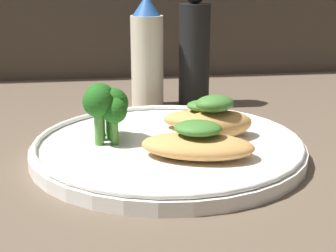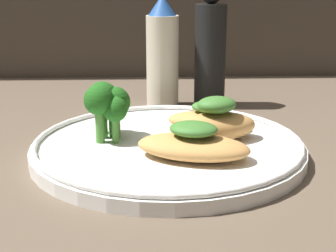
% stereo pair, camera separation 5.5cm
% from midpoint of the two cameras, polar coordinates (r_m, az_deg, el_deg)
% --- Properties ---
extents(ground_plane, '(1.80, 1.80, 0.01)m').
position_cam_midpoint_polar(ground_plane, '(0.57, -2.80, -3.83)').
color(ground_plane, brown).
extents(plate, '(0.30, 0.30, 0.02)m').
position_cam_midpoint_polar(plate, '(0.56, -2.83, -2.40)').
color(plate, white).
rests_on(plate, ground_plane).
extents(grilled_meat_front, '(0.13, 0.09, 0.04)m').
position_cam_midpoint_polar(grilled_meat_front, '(0.51, 0.23, -2.01)').
color(grilled_meat_front, tan).
rests_on(grilled_meat_front, plate).
extents(grilled_meat_middle, '(0.10, 0.07, 0.05)m').
position_cam_midpoint_polar(grilled_meat_middle, '(0.57, 2.40, 0.46)').
color(grilled_meat_middle, tan).
rests_on(grilled_meat_middle, plate).
extents(grilled_meat_back, '(0.10, 0.06, 0.03)m').
position_cam_midpoint_polar(grilled_meat_back, '(0.61, 1.25, 0.87)').
color(grilled_meat_back, tan).
rests_on(grilled_meat_back, plate).
extents(broccoli_bunch, '(0.05, 0.06, 0.06)m').
position_cam_midpoint_polar(broccoli_bunch, '(0.57, -9.73, 2.34)').
color(broccoli_bunch, '#4C8E38').
rests_on(broccoli_bunch, plate).
extents(sauce_bottle, '(0.05, 0.05, 0.16)m').
position_cam_midpoint_polar(sauce_bottle, '(0.75, -4.68, 7.88)').
color(sauce_bottle, beige).
rests_on(sauce_bottle, ground_plane).
extents(pepper_grinder, '(0.05, 0.05, 0.18)m').
position_cam_midpoint_polar(pepper_grinder, '(0.76, 0.83, 8.29)').
color(pepper_grinder, black).
rests_on(pepper_grinder, ground_plane).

